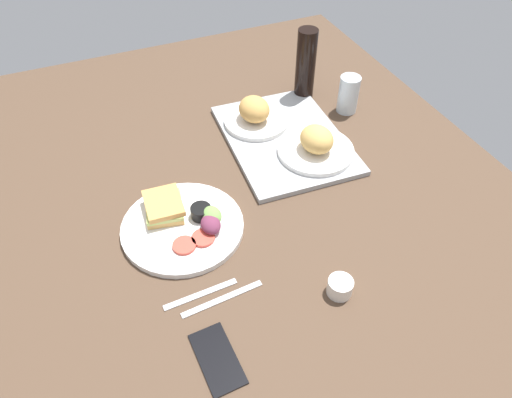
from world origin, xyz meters
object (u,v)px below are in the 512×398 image
(fork, at_px, (201,294))
(espresso_cup, at_px, (340,287))
(serving_tray, at_px, (285,139))
(bread_plate_far, at_px, (316,145))
(cell_phone, at_px, (217,358))
(knife, at_px, (222,299))
(bread_plate_near, at_px, (255,114))
(drinking_glass, at_px, (348,94))
(soda_bottle, at_px, (306,65))
(plate_with_salad, at_px, (183,222))

(fork, bearing_deg, espresso_cup, -24.05)
(serving_tray, distance_m, bread_plate_far, 0.12)
(espresso_cup, xyz_separation_m, cell_phone, (0.04, -0.30, -0.02))
(bread_plate_far, distance_m, knife, 0.54)
(serving_tray, relative_size, bread_plate_near, 2.26)
(fork, bearing_deg, knife, -39.10)
(espresso_cup, xyz_separation_m, knife, (-0.08, -0.24, -0.02))
(drinking_glass, bearing_deg, cell_phone, -46.42)
(serving_tray, distance_m, knife, 0.58)
(knife, height_order, cell_phone, cell_phone)
(bread_plate_near, height_order, fork, bread_plate_near)
(soda_bottle, relative_size, fork, 1.38)
(plate_with_salad, bearing_deg, knife, 3.86)
(espresso_cup, relative_size, cell_phone, 0.39)
(serving_tray, relative_size, knife, 2.37)
(bread_plate_far, height_order, cell_phone, bread_plate_far)
(bread_plate_far, height_order, drinking_glass, drinking_glass)
(bread_plate_near, bearing_deg, cell_phone, -28.58)
(plate_with_salad, bearing_deg, cell_phone, -6.45)
(bread_plate_near, height_order, plate_with_salad, bread_plate_near)
(knife, bearing_deg, serving_tray, 47.01)
(soda_bottle, bearing_deg, bread_plate_near, -65.92)
(knife, bearing_deg, drinking_glass, 35.97)
(serving_tray, xyz_separation_m, espresso_cup, (0.53, -0.12, 0.01))
(plate_with_salad, distance_m, espresso_cup, 0.41)
(soda_bottle, relative_size, knife, 1.23)
(espresso_cup, distance_m, knife, 0.26)
(fork, distance_m, knife, 0.05)
(bread_plate_near, distance_m, bread_plate_far, 0.23)
(serving_tray, distance_m, fork, 0.58)
(drinking_glass, distance_m, fork, 0.82)
(bread_plate_far, bearing_deg, serving_tray, -154.20)
(bread_plate_far, relative_size, plate_with_salad, 0.73)
(bread_plate_near, xyz_separation_m, espresso_cup, (0.63, -0.07, -0.03))
(plate_with_salad, xyz_separation_m, fork, (0.21, -0.02, -0.01))
(soda_bottle, distance_m, espresso_cup, 0.79)
(plate_with_salad, height_order, soda_bottle, soda_bottle)
(bread_plate_near, distance_m, knife, 0.63)
(bread_plate_near, height_order, knife, bread_plate_near)
(serving_tray, bearing_deg, fork, -44.00)
(bread_plate_near, distance_m, espresso_cup, 0.64)
(serving_tray, distance_m, espresso_cup, 0.55)
(bread_plate_near, xyz_separation_m, fork, (0.52, -0.35, -0.04))
(bread_plate_near, relative_size, knife, 1.05)
(drinking_glass, bearing_deg, bread_plate_near, -96.15)
(plate_with_salad, height_order, drinking_glass, drinking_glass)
(bread_plate_far, bearing_deg, plate_with_salad, -75.45)
(soda_bottle, relative_size, cell_phone, 1.63)
(plate_with_salad, relative_size, knife, 1.59)
(knife, relative_size, cell_phone, 1.32)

